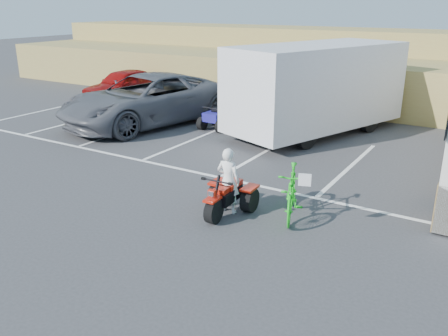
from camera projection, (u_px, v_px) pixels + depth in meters
The scene contains 11 objects.
ground at pixel (163, 209), 10.64m from camera, with size 100.00×100.00×0.00m, color #353537.
parking_stripes at pixel (276, 165), 13.49m from camera, with size 28.00×5.16×0.01m.
grass_embankment at pixel (364, 68), 22.62m from camera, with size 40.00×8.50×3.10m.
red_trike_atv at pixel (225, 214), 10.40m from camera, with size 1.07×1.43×0.93m, color #B4190A, non-canonical shape.
rider at pixel (228, 181), 10.28m from camera, with size 0.54×0.35×1.47m, color white.
green_dirt_bike at pixel (292, 192), 10.13m from camera, with size 0.52×1.86×1.12m, color #14BF19.
grey_pickup at pixel (146, 100), 17.83m from camera, with size 3.10×6.71×1.87m, color #4E5057.
red_car at pixel (124, 85), 22.32m from camera, with size 1.71×4.25×1.45m, color #890807.
cargo_trailer at pixel (317, 86), 16.29m from camera, with size 4.73×7.09×3.07m.
quad_atv_blue at pixel (218, 129), 17.45m from camera, with size 1.00×1.35×0.88m, color navy, non-canonical shape.
quad_atv_green at pixel (256, 133), 16.86m from camera, with size 1.12×1.50×0.98m, color #145B1D, non-canonical shape.
Camera 1 is at (6.27, -7.58, 4.40)m, focal length 38.00 mm.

